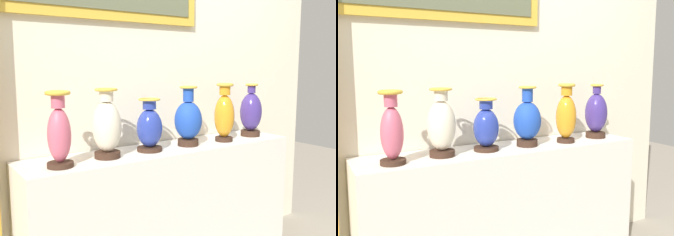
# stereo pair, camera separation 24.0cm
# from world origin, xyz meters

# --- Properties ---
(display_shelf) EXTENTS (1.88, 0.40, 0.89)m
(display_shelf) POSITION_xyz_m (0.00, 0.00, 0.45)
(display_shelf) COLOR silver
(display_shelf) RESTS_ON ground_plane
(back_wall) EXTENTS (3.22, 0.14, 2.81)m
(back_wall) POSITION_xyz_m (-0.02, 0.26, 1.43)
(back_wall) COLOR beige
(back_wall) RESTS_ON ground_plane
(vase_rose) EXTENTS (0.14, 0.14, 0.40)m
(vase_rose) POSITION_xyz_m (-0.73, -0.06, 1.07)
(vase_rose) COLOR #382319
(vase_rose) RESTS_ON display_shelf
(vase_ivory) EXTENTS (0.17, 0.17, 0.40)m
(vase_ivory) POSITION_xyz_m (-0.44, -0.02, 1.07)
(vase_ivory) COLOR #382319
(vase_ivory) RESTS_ON display_shelf
(vase_cobalt) EXTENTS (0.16, 0.16, 0.33)m
(vase_cobalt) POSITION_xyz_m (-0.15, -0.01, 1.04)
(vase_cobalt) COLOR #382319
(vase_cobalt) RESTS_ON display_shelf
(vase_sapphire) EXTENTS (0.18, 0.18, 0.39)m
(vase_sapphire) POSITION_xyz_m (0.15, -0.02, 1.06)
(vase_sapphire) COLOR #382319
(vase_sapphire) RESTS_ON display_shelf
(vase_amber) EXTENTS (0.14, 0.14, 0.41)m
(vase_amber) POSITION_xyz_m (0.45, -0.05, 1.08)
(vase_amber) COLOR #382319
(vase_amber) RESTS_ON display_shelf
(vase_indigo) EXTENTS (0.16, 0.16, 0.39)m
(vase_indigo) POSITION_xyz_m (0.75, -0.02, 1.06)
(vase_indigo) COLOR #382319
(vase_indigo) RESTS_ON display_shelf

